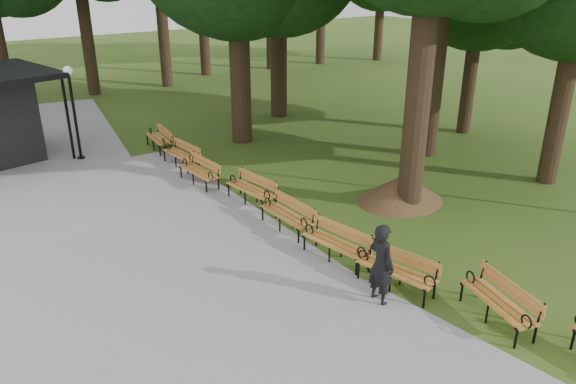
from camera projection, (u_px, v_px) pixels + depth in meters
ground at (358, 272)px, 12.67m from camera, size 100.00×100.00×0.00m
path at (144, 269)px, 12.75m from camera, size 12.00×38.00×0.06m
person at (381, 264)px, 11.21m from camera, size 0.45×0.67×1.81m
lamp_post at (71, 94)px, 19.07m from camera, size 0.32×0.32×3.38m
dirt_mound at (402, 188)px, 16.32m from camera, size 2.29×2.29×0.83m
bench_1 at (498, 302)px, 10.77m from camera, size 1.14×2.00×0.88m
bench_2 at (396, 271)px, 11.84m from camera, size 1.05×1.99×0.88m
bench_3 at (336, 244)px, 13.02m from camera, size 0.92×1.97×0.88m
bench_4 at (287, 215)px, 14.49m from camera, size 0.65×1.90×0.88m
bench_5 at (251, 190)px, 16.14m from camera, size 0.82×1.95×0.88m
bench_6 at (199, 172)px, 17.56m from camera, size 0.73×1.93×0.88m
bench_7 at (181, 155)px, 19.09m from camera, size 0.76×1.94×0.88m
bench_8 at (158, 139)px, 20.88m from camera, size 0.84×1.96×0.88m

